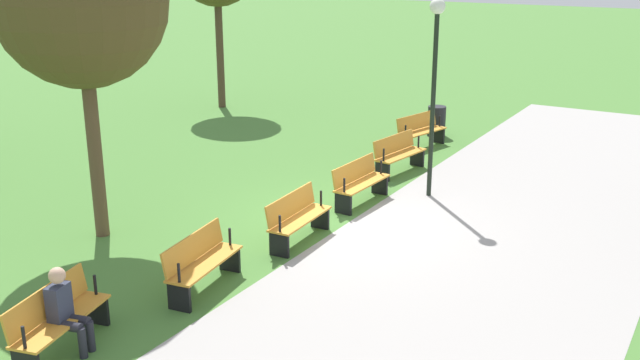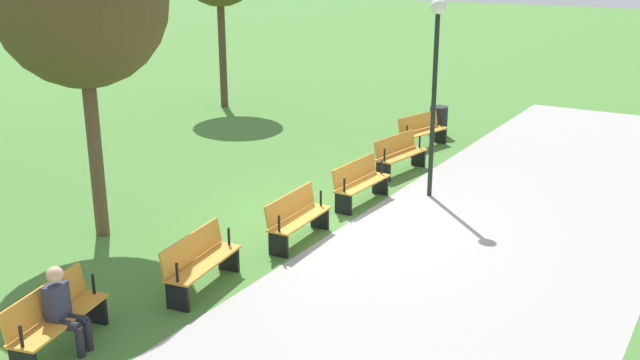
# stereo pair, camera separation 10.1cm
# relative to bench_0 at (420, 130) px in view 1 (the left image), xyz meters

# --- Properties ---
(ground_plane) EXTENTS (120.00, 120.00, 0.00)m
(ground_plane) POSITION_rel_bench_0_xyz_m (6.03, 0.79, -0.47)
(ground_plane) COLOR #477A33
(path_paving) EXTENTS (26.58, 5.47, 0.01)m
(path_paving) POSITION_rel_bench_0_xyz_m (6.03, 3.79, -0.46)
(path_paving) COLOR #A39E99
(path_paving) RESTS_ON ground
(bench_0) EXTENTS (1.70, 0.85, 0.89)m
(bench_0) POSITION_rel_bench_0_xyz_m (0.00, 0.00, 0.00)
(bench_0) COLOR orange
(bench_0) RESTS_ON ground
(bench_1) EXTENTS (1.69, 0.70, 0.89)m
(bench_1) POSITION_rel_bench_0_xyz_m (2.39, 0.46, 0.00)
(bench_1) COLOR orange
(bench_1) RESTS_ON ground
(bench_2) EXTENTS (1.66, 0.55, 0.89)m
(bench_2) POSITION_rel_bench_0_xyz_m (4.82, 0.69, 0.00)
(bench_2) COLOR orange
(bench_2) RESTS_ON ground
(bench_3) EXTENTS (1.66, 0.55, 0.89)m
(bench_3) POSITION_rel_bench_0_xyz_m (7.25, 0.69, 0.00)
(bench_3) COLOR orange
(bench_3) RESTS_ON ground
(bench_4) EXTENTS (1.69, 0.70, 0.89)m
(bench_4) POSITION_rel_bench_0_xyz_m (9.68, 0.46, 0.00)
(bench_4) COLOR orange
(bench_4) RESTS_ON ground
(bench_5) EXTENTS (1.70, 0.85, 0.89)m
(bench_5) POSITION_rel_bench_0_xyz_m (12.07, 0.00, 0.00)
(bench_5) COLOR orange
(bench_5) RESTS_ON ground
(person_seated) EXTENTS (0.42, 0.57, 1.20)m
(person_seated) POSITION_rel_bench_0_xyz_m (12.03, 0.14, 0.17)
(person_seated) COLOR #2D3347
(person_seated) RESTS_ON ground
(tree_1) EXTENTS (2.98, 2.98, 5.75)m
(tree_1) POSITION_rel_bench_0_xyz_m (8.85, -2.61, 3.77)
(tree_1) COLOR brown
(tree_1) RESTS_ON ground
(lamp_post) EXTENTS (0.32, 0.32, 4.17)m
(lamp_post) POSITION_rel_bench_0_xyz_m (3.61, 1.76, 2.42)
(lamp_post) COLOR black
(lamp_post) RESTS_ON ground
(trash_bin) EXTENTS (0.51, 0.51, 0.85)m
(trash_bin) POSITION_rel_bench_0_xyz_m (-1.43, -0.11, -0.04)
(trash_bin) COLOR black
(trash_bin) RESTS_ON ground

